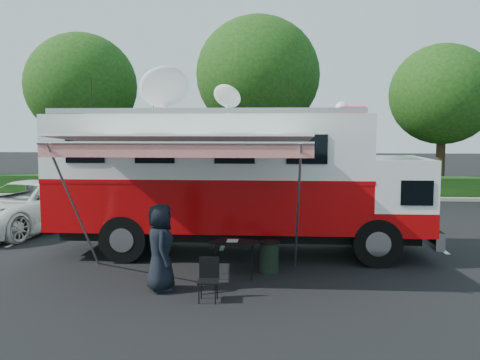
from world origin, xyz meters
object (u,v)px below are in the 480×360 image
object	(u,v)px
command_truck	(235,178)
folding_table	(235,243)
white_suv	(28,231)
trash_bin	(269,257)

from	to	relation	value
command_truck	folding_table	xyz separation A→B (m)	(0.16, -2.30, -1.23)
white_suv	folding_table	world-z (taller)	folding_table
command_truck	white_suv	bearing A→B (deg)	159.27
folding_table	command_truck	bearing A→B (deg)	94.06
white_suv	folding_table	xyz separation A→B (m)	(7.10, -4.92, 0.76)
command_truck	folding_table	distance (m)	2.61
command_truck	trash_bin	bearing A→B (deg)	-63.63
white_suv	folding_table	bearing A→B (deg)	-16.38
command_truck	folding_table	world-z (taller)	command_truck
command_truck	trash_bin	world-z (taller)	command_truck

